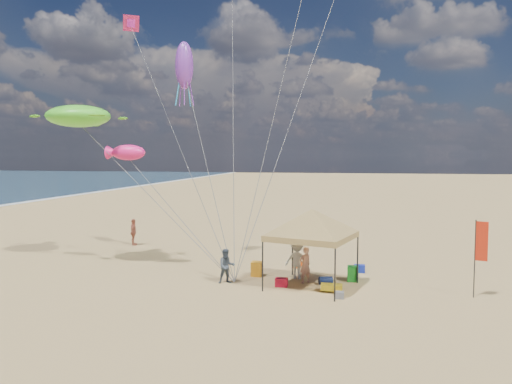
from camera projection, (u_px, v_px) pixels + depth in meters
ground at (243, 287)px, 21.75m from camera, size 280.00×280.00×0.00m
canopy_tent at (312, 212)px, 21.49m from camera, size 6.26×6.26×4.02m
feather_flag at (480, 246)px, 19.90m from camera, size 0.48×0.17×3.22m
cooler_red at (281, 282)px, 21.80m from camera, size 0.54×0.38×0.38m
cooler_blue at (359, 269)px, 24.44m from camera, size 0.54×0.38×0.38m
bag_navy at (326, 281)px, 22.15m from camera, size 0.69×0.54×0.36m
bag_orange at (297, 264)px, 25.48m from camera, size 0.54×0.69×0.36m
chair_green at (353, 274)px, 22.72m from camera, size 0.50×0.50×0.70m
chair_yellow at (257, 269)px, 23.69m from camera, size 0.50×0.50×0.70m
crate_grey at (340, 295)px, 19.99m from camera, size 0.34×0.30×0.28m
beach_cart at (332, 287)px, 20.96m from camera, size 0.90×0.50×0.24m
person_near_a at (305, 265)px, 22.40m from camera, size 0.71×0.70×1.65m
person_near_b at (227, 266)px, 22.31m from camera, size 0.95×0.86×1.58m
person_near_c at (297, 260)px, 23.14m from camera, size 1.22×0.78×1.79m
person_far_a at (133, 232)px, 31.79m from camera, size 0.68×1.09×1.72m
turtle_kite at (78, 116)px, 25.29m from camera, size 4.04×3.58×1.13m
fish_kite at (128, 152)px, 24.79m from camera, size 1.99×1.51×0.79m
squid_kite at (184, 65)px, 26.55m from camera, size 1.23×1.23×2.55m
stunt_kite_pink at (131, 23)px, 32.06m from camera, size 1.12×0.93×0.94m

